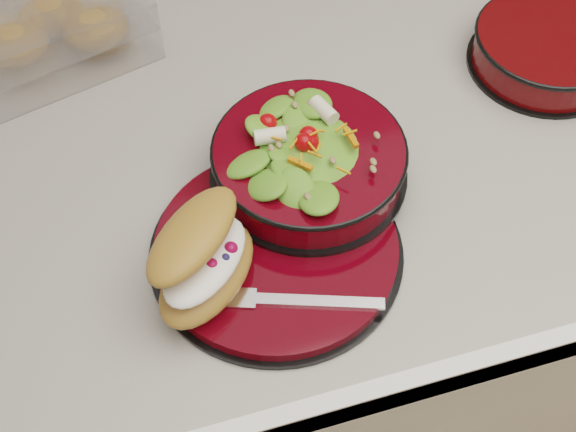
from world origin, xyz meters
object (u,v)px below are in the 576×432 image
object	(u,v)px
salad_bowl	(309,156)
pastry_box	(53,26)
island_counter	(272,313)
fork	(293,300)
dinner_plate	(277,249)
extra_bowl	(548,48)
croissant	(204,258)

from	to	relation	value
salad_bowl	pastry_box	world-z (taller)	salad_bowl
island_counter	fork	world-z (taller)	fork
island_counter	fork	xyz separation A→B (m)	(-0.04, -0.25, 0.47)
dinner_plate	fork	size ratio (longest dim) A/B	1.64
salad_bowl	extra_bowl	distance (m)	0.39
dinner_plate	fork	distance (m)	0.08
dinner_plate	salad_bowl	world-z (taller)	salad_bowl
island_counter	pastry_box	bearing A→B (deg)	133.54
dinner_plate	pastry_box	xyz separation A→B (m)	(-0.20, 0.41, 0.03)
island_counter	croissant	bearing A→B (deg)	-121.94
salad_bowl	croissant	size ratio (longest dim) A/B	1.37
salad_bowl	extra_bowl	size ratio (longest dim) A/B	1.13
salad_bowl	croissant	bearing A→B (deg)	-144.14
dinner_plate	croissant	distance (m)	0.10
dinner_plate	extra_bowl	bearing A→B (deg)	24.28
dinner_plate	extra_bowl	size ratio (longest dim) A/B	1.39
island_counter	salad_bowl	distance (m)	0.51
island_counter	dinner_plate	bearing A→B (deg)	-101.52
salad_bowl	extra_bowl	world-z (taller)	salad_bowl
salad_bowl	extra_bowl	bearing A→B (deg)	16.61
fork	salad_bowl	bearing A→B (deg)	-3.43
salad_bowl	dinner_plate	bearing A→B (deg)	-126.65
salad_bowl	pastry_box	bearing A→B (deg)	128.37
croissant	salad_bowl	bearing A→B (deg)	-9.74
dinner_plate	salad_bowl	bearing A→B (deg)	53.35
island_counter	croissant	size ratio (longest dim) A/B	7.20
dinner_plate	croissant	world-z (taller)	croissant
island_counter	extra_bowl	world-z (taller)	extra_bowl
croissant	fork	bearing A→B (deg)	-78.52
dinner_plate	salad_bowl	distance (m)	0.12
pastry_box	dinner_plate	bearing A→B (deg)	-79.81
fork	pastry_box	bearing A→B (deg)	40.73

